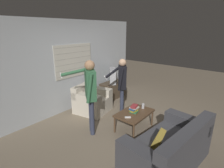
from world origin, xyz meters
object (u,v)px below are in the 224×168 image
person_right_standing (122,81)px  couch_blue (169,149)px  coffee_table (134,114)px  person_left_standing (90,89)px  tv (113,76)px  spare_remote (128,117)px  book_stack (134,109)px  armchair_beige (92,101)px  soda_can (143,106)px

person_right_standing → couch_blue: bearing=-158.4°
coffee_table → person_left_standing: person_left_standing is taller
coffee_table → tv: (1.25, 1.70, 0.38)m
couch_blue → spare_remote: 1.13m
couch_blue → book_stack: 1.30m
armchair_beige → person_left_standing: person_left_standing is taller
tv → book_stack: (-1.25, -1.68, -0.25)m
couch_blue → person_right_standing: 2.16m
couch_blue → spare_remote: (0.30, 1.08, 0.11)m
couch_blue → soda_can: couch_blue is taller
couch_blue → person_right_standing: bearing=67.6°
armchair_beige → soda_can: 1.55m
couch_blue → armchair_beige: size_ratio=1.73×
book_stack → soda_can: size_ratio=1.91×
couch_blue → person_left_standing: 1.93m
armchair_beige → soda_can: bearing=88.4°
soda_can → spare_remote: soda_can is taller
book_stack → armchair_beige: bearing=89.2°
armchair_beige → soda_can: size_ratio=8.09×
tv → person_left_standing: bearing=-13.8°
couch_blue → spare_remote: size_ratio=14.40×
couch_blue → armchair_beige: couch_blue is taller
tv → soda_can: size_ratio=4.83×
spare_remote → couch_blue: bearing=-148.5°
tv → coffee_table: bearing=12.6°
book_stack → couch_blue: bearing=-118.7°
armchair_beige → person_left_standing: bearing=33.4°
coffee_table → person_left_standing: 1.22m
couch_blue → armchair_beige: (0.64, 2.59, -0.01)m
armchair_beige → soda_can: (0.29, -1.52, 0.17)m
coffee_table → soda_can: size_ratio=7.25×
armchair_beige → coffee_table: armchair_beige is taller
soda_can → armchair_beige: bearing=100.8°
coffee_table → book_stack: (0.00, 0.02, 0.13)m
person_right_standing → book_stack: bearing=-159.7°
tv → soda_can: tv is taller
book_stack → coffee_table: bearing=-100.6°
coffee_table → spare_remote: size_ratio=7.46×
book_stack → soda_can: (0.31, -0.06, -0.03)m
book_stack → spare_remote: book_stack is taller
tv → person_right_standing: (-0.86, -1.02, 0.21)m
tv → spare_remote: tv is taller
couch_blue → book_stack: bearing=68.4°
coffee_table → couch_blue: bearing=-119.0°
tv → book_stack: tv is taller
armchair_beige → spare_remote: 1.54m
person_left_standing → person_right_standing: 1.16m
coffee_table → spare_remote: spare_remote is taller
armchair_beige → spare_remote: bearing=64.9°
armchair_beige → tv: size_ratio=1.67×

